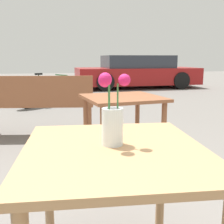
{
  "coord_description": "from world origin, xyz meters",
  "views": [
    {
      "loc": [
        -0.27,
        -1.11,
        1.07
      ],
      "look_at": [
        -0.0,
        0.04,
        0.85
      ],
      "focal_mm": 45.0,
      "sensor_mm": 36.0,
      "label": 1
    }
  ],
  "objects_px": {
    "flower_vase": "(112,119)",
    "parked_car": "(137,72)",
    "bench_near": "(25,104)",
    "table_back": "(123,109)",
    "bicycle": "(46,91)",
    "table_front": "(115,170)"
  },
  "relations": [
    {
      "from": "flower_vase",
      "to": "parked_car",
      "type": "height_order",
      "value": "parked_car"
    },
    {
      "from": "bench_near",
      "to": "table_back",
      "type": "distance_m",
      "value": 1.63
    },
    {
      "from": "flower_vase",
      "to": "bicycle",
      "type": "height_order",
      "value": "flower_vase"
    },
    {
      "from": "flower_vase",
      "to": "table_front",
      "type": "bearing_deg",
      "value": -84.91
    },
    {
      "from": "table_back",
      "to": "parked_car",
      "type": "distance_m",
      "value": 7.75
    },
    {
      "from": "table_back",
      "to": "flower_vase",
      "type": "bearing_deg",
      "value": -106.92
    },
    {
      "from": "flower_vase",
      "to": "table_back",
      "type": "distance_m",
      "value": 1.57
    },
    {
      "from": "table_front",
      "to": "bicycle",
      "type": "distance_m",
      "value": 5.41
    },
    {
      "from": "table_front",
      "to": "table_back",
      "type": "relative_size",
      "value": 1.16
    },
    {
      "from": "table_front",
      "to": "bicycle",
      "type": "relative_size",
      "value": 0.68
    },
    {
      "from": "table_front",
      "to": "flower_vase",
      "type": "bearing_deg",
      "value": 95.09
    },
    {
      "from": "bench_near",
      "to": "parked_car",
      "type": "distance_m",
      "value": 7.02
    },
    {
      "from": "bench_near",
      "to": "table_front",
      "type": "bearing_deg",
      "value": -78.55
    },
    {
      "from": "table_front",
      "to": "parked_car",
      "type": "distance_m",
      "value": 9.34
    },
    {
      "from": "bench_near",
      "to": "bicycle",
      "type": "distance_m",
      "value": 2.62
    },
    {
      "from": "table_back",
      "to": "bicycle",
      "type": "height_order",
      "value": "bicycle"
    },
    {
      "from": "bench_near",
      "to": "parked_car",
      "type": "xyz_separation_m",
      "value": [
        3.55,
        6.06,
        0.1
      ]
    },
    {
      "from": "flower_vase",
      "to": "bench_near",
      "type": "height_order",
      "value": "flower_vase"
    },
    {
      "from": "flower_vase",
      "to": "bench_near",
      "type": "xyz_separation_m",
      "value": [
        -0.56,
        2.76,
        -0.34
      ]
    },
    {
      "from": "bench_near",
      "to": "parked_car",
      "type": "height_order",
      "value": "parked_car"
    },
    {
      "from": "bench_near",
      "to": "table_back",
      "type": "height_order",
      "value": "bench_near"
    },
    {
      "from": "table_front",
      "to": "bicycle",
      "type": "height_order",
      "value": "bicycle"
    }
  ]
}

